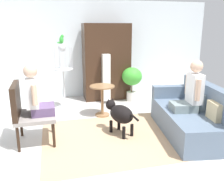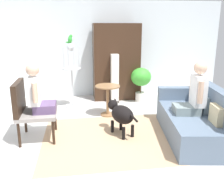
{
  "view_description": "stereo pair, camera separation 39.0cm",
  "coord_description": "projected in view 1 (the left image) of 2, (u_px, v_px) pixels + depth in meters",
  "views": [
    {
      "loc": [
        -0.96,
        -3.68,
        1.83
      ],
      "look_at": [
        -0.03,
        -0.01,
        0.84
      ],
      "focal_mm": 38.8,
      "sensor_mm": 36.0,
      "label": 1
    },
    {
      "loc": [
        -0.58,
        -3.75,
        1.83
      ],
      "look_at": [
        -0.03,
        -0.01,
        0.84
      ],
      "focal_mm": 38.8,
      "sensor_mm": 36.0,
      "label": 2
    }
  ],
  "objects": [
    {
      "name": "person_on_armchair",
      "position": [
        35.0,
        95.0,
        3.81
      ],
      "size": [
        0.44,
        0.54,
        0.82
      ],
      "color": "#5E476F"
    },
    {
      "name": "dog",
      "position": [
        120.0,
        114.0,
        4.2
      ],
      "size": [
        0.49,
        0.75,
        0.59
      ],
      "color": "black",
      "rests_on": "ground"
    },
    {
      "name": "person_on_couch",
      "position": [
        191.0,
        91.0,
        4.11
      ],
      "size": [
        0.52,
        0.5,
        0.87
      ],
      "color": "slate"
    },
    {
      "name": "couch",
      "position": [
        191.0,
        116.0,
        4.26
      ],
      "size": [
        1.11,
        1.91,
        0.89
      ],
      "color": "slate",
      "rests_on": "ground"
    },
    {
      "name": "back_wall",
      "position": [
        87.0,
        49.0,
        6.43
      ],
      "size": [
        6.79,
        0.12,
        2.51
      ],
      "primitive_type": "cube",
      "color": "silver",
      "rests_on": "ground"
    },
    {
      "name": "area_rug",
      "position": [
        115.0,
        137.0,
        4.14
      ],
      "size": [
        2.41,
        2.0,
        0.01
      ],
      "primitive_type": "cube",
      "color": "tan",
      "rests_on": "ground"
    },
    {
      "name": "column_lamp",
      "position": [
        106.0,
        79.0,
        5.92
      ],
      "size": [
        0.2,
        0.2,
        1.2
      ],
      "color": "#4C4742",
      "rests_on": "ground"
    },
    {
      "name": "bird_cage_stand",
      "position": [
        63.0,
        73.0,
        5.44
      ],
      "size": [
        0.43,
        0.43,
        1.48
      ],
      "color": "silver",
      "rests_on": "ground"
    },
    {
      "name": "parrot",
      "position": [
        61.0,
        39.0,
        5.25
      ],
      "size": [
        0.17,
        0.1,
        0.19
      ],
      "color": "green",
      "rests_on": "bird_cage_stand"
    },
    {
      "name": "armoire_cabinet",
      "position": [
        106.0,
        62.0,
        6.23
      ],
      "size": [
        1.17,
        0.56,
        1.92
      ],
      "primitive_type": "cube",
      "color": "#382316",
      "rests_on": "ground"
    },
    {
      "name": "potted_plant",
      "position": [
        132.0,
        79.0,
        6.07
      ],
      "size": [
        0.5,
        0.5,
        0.86
      ],
      "color": "beige",
      "rests_on": "ground"
    },
    {
      "name": "ground_plane",
      "position": [
        113.0,
        137.0,
        4.14
      ],
      "size": [
        7.43,
        7.43,
        0.0
      ],
      "primitive_type": "plane",
      "color": "beige"
    },
    {
      "name": "armchair",
      "position": [
        26.0,
        109.0,
        3.83
      ],
      "size": [
        0.64,
        0.7,
        0.99
      ],
      "color": "black",
      "rests_on": "ground"
    },
    {
      "name": "round_end_table",
      "position": [
        102.0,
        96.0,
        5.07
      ],
      "size": [
        0.52,
        0.52,
        0.65
      ],
      "color": "olive",
      "rests_on": "ground"
    }
  ]
}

